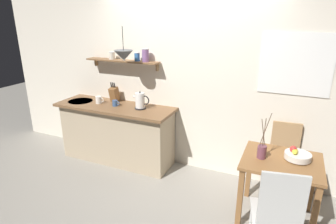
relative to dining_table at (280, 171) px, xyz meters
The scene contains 14 objects.
ground_plane 1.53m from the dining_table, behind, with size 14.00×14.00×0.00m, color gray.
back_wall 1.60m from the dining_table, 146.76° to the left, with size 6.80×0.11×2.70m.
kitchen_counter 2.44m from the dining_table, 169.42° to the left, with size 1.83×0.63×0.91m.
wall_shelf 2.54m from the dining_table, 164.63° to the left, with size 1.18×0.20×0.32m.
dining_table is the anchor object (origin of this frame).
dining_chair_near 0.64m from the dining_table, 87.98° to the right, with size 0.50×0.49×0.99m.
dining_chair_far 0.56m from the dining_table, 87.95° to the left, with size 0.43×0.46×0.93m.
fruit_bowl 0.25m from the dining_table, 27.80° to the left, with size 0.27×0.27×0.14m.
twig_vase 0.31m from the dining_table, 169.07° to the right, with size 0.10×0.09×0.51m.
electric_kettle 2.06m from the dining_table, 166.89° to the left, with size 0.25×0.16×0.26m.
knife_block 2.62m from the dining_table, 166.49° to the left, with size 0.11×0.16×0.31m.
coffee_mug_by_sink 2.73m from the dining_table, behind, with size 0.14×0.09×0.11m.
coffee_mug_spare 2.43m from the dining_table, behind, with size 0.12×0.08×0.09m.
pendant_lamp 2.41m from the dining_table, behind, with size 0.26×0.26×0.45m.
Camera 1 is at (1.38, -3.05, 2.20)m, focal length 30.23 mm.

